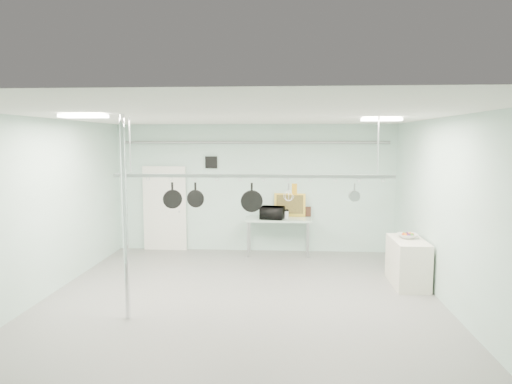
# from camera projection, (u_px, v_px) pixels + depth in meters

# --- Properties ---
(floor) EXTENTS (8.00, 8.00, 0.00)m
(floor) POSITION_uv_depth(u_px,v_px,m) (239.00, 307.00, 7.71)
(floor) COLOR gray
(floor) RESTS_ON ground
(ceiling) EXTENTS (7.00, 8.00, 0.02)m
(ceiling) POSITION_uv_depth(u_px,v_px,m) (238.00, 116.00, 7.34)
(ceiling) COLOR silver
(ceiling) RESTS_ON back_wall
(back_wall) EXTENTS (7.00, 0.02, 3.20)m
(back_wall) POSITION_uv_depth(u_px,v_px,m) (255.00, 188.00, 11.48)
(back_wall) COLOR #A2C2B1
(back_wall) RESTS_ON floor
(right_wall) EXTENTS (0.02, 8.00, 3.20)m
(right_wall) POSITION_uv_depth(u_px,v_px,m) (455.00, 216.00, 7.30)
(right_wall) COLOR #A2C2B1
(right_wall) RESTS_ON floor
(door) EXTENTS (1.10, 0.10, 2.20)m
(door) POSITION_uv_depth(u_px,v_px,m) (165.00, 209.00, 11.64)
(door) COLOR silver
(door) RESTS_ON floor
(wall_vent) EXTENTS (0.30, 0.04, 0.30)m
(wall_vent) POSITION_uv_depth(u_px,v_px,m) (211.00, 162.00, 11.46)
(wall_vent) COLOR black
(wall_vent) RESTS_ON back_wall
(conduit_pipe) EXTENTS (6.60, 0.07, 0.07)m
(conduit_pipe) POSITION_uv_depth(u_px,v_px,m) (255.00, 142.00, 11.26)
(conduit_pipe) COLOR gray
(conduit_pipe) RESTS_ON back_wall
(chrome_pole) EXTENTS (0.08, 0.08, 3.20)m
(chrome_pole) POSITION_uv_depth(u_px,v_px,m) (125.00, 219.00, 7.04)
(chrome_pole) COLOR silver
(chrome_pole) RESTS_ON floor
(prep_table) EXTENTS (1.60, 0.70, 0.91)m
(prep_table) POSITION_uv_depth(u_px,v_px,m) (278.00, 221.00, 11.14)
(prep_table) COLOR #A2BFAC
(prep_table) RESTS_ON floor
(side_cabinet) EXTENTS (0.60, 1.20, 0.90)m
(side_cabinet) POSITION_uv_depth(u_px,v_px,m) (408.00, 262.00, 8.84)
(side_cabinet) COLOR silver
(side_cabinet) RESTS_ON floor
(pot_rack) EXTENTS (4.80, 0.06, 1.00)m
(pot_rack) POSITION_uv_depth(u_px,v_px,m) (252.00, 174.00, 7.74)
(pot_rack) COLOR #B7B7BC
(pot_rack) RESTS_ON ceiling
(light_panel_left) EXTENTS (0.65, 0.30, 0.05)m
(light_panel_left) POSITION_uv_depth(u_px,v_px,m) (84.00, 116.00, 6.70)
(light_panel_left) COLOR white
(light_panel_left) RESTS_ON ceiling
(light_panel_right) EXTENTS (0.65, 0.30, 0.05)m
(light_panel_right) POSITION_uv_depth(u_px,v_px,m) (381.00, 119.00, 7.79)
(light_panel_right) COLOR white
(light_panel_right) RESTS_ON ceiling
(microwave) EXTENTS (0.63, 0.49, 0.31)m
(microwave) POSITION_uv_depth(u_px,v_px,m) (272.00, 213.00, 11.01)
(microwave) COLOR black
(microwave) RESTS_ON prep_table
(coffee_canister) EXTENTS (0.17, 0.17, 0.18)m
(coffee_canister) POSITION_uv_depth(u_px,v_px,m) (286.00, 215.00, 11.13)
(coffee_canister) COLOR silver
(coffee_canister) RESTS_ON prep_table
(painting_large) EXTENTS (0.79, 0.17, 0.58)m
(painting_large) POSITION_uv_depth(u_px,v_px,m) (290.00, 205.00, 11.38)
(painting_large) COLOR gold
(painting_large) RESTS_ON prep_table
(painting_small) EXTENTS (0.30, 0.10, 0.25)m
(painting_small) POSITION_uv_depth(u_px,v_px,m) (305.00, 212.00, 11.37)
(painting_small) COLOR #381E13
(painting_small) RESTS_ON prep_table
(fruit_bowl) EXTENTS (0.42, 0.42, 0.09)m
(fruit_bowl) POSITION_uv_depth(u_px,v_px,m) (408.00, 236.00, 8.90)
(fruit_bowl) COLOR silver
(fruit_bowl) RESTS_ON side_cabinet
(skillet_left) EXTENTS (0.33, 0.17, 0.45)m
(skillet_left) POSITION_uv_depth(u_px,v_px,m) (172.00, 195.00, 7.87)
(skillet_left) COLOR black
(skillet_left) RESTS_ON pot_rack
(skillet_mid) EXTENTS (0.31, 0.10, 0.42)m
(skillet_mid) POSITION_uv_depth(u_px,v_px,m) (195.00, 194.00, 7.84)
(skillet_mid) COLOR black
(skillet_mid) RESTS_ON pot_rack
(skillet_right) EXTENTS (0.38, 0.12, 0.50)m
(skillet_right) POSITION_uv_depth(u_px,v_px,m) (252.00, 197.00, 7.78)
(skillet_right) COLOR black
(skillet_right) RESTS_ON pot_rack
(whisk) EXTENTS (0.18, 0.18, 0.32)m
(whisk) POSITION_uv_depth(u_px,v_px,m) (289.00, 192.00, 7.73)
(whisk) COLOR #A3A2A6
(whisk) RESTS_ON pot_rack
(grater) EXTENTS (0.09, 0.03, 0.22)m
(grater) POSITION_uv_depth(u_px,v_px,m) (294.00, 189.00, 7.72)
(grater) COLOR yellow
(grater) RESTS_ON pot_rack
(saucepan) EXTENTS (0.20, 0.12, 0.32)m
(saucepan) POSITION_uv_depth(u_px,v_px,m) (354.00, 193.00, 7.66)
(saucepan) COLOR silver
(saucepan) RESTS_ON pot_rack
(fruit_cluster) EXTENTS (0.24, 0.24, 0.09)m
(fruit_cluster) POSITION_uv_depth(u_px,v_px,m) (408.00, 234.00, 8.89)
(fruit_cluster) COLOR #B03110
(fruit_cluster) RESTS_ON fruit_bowl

